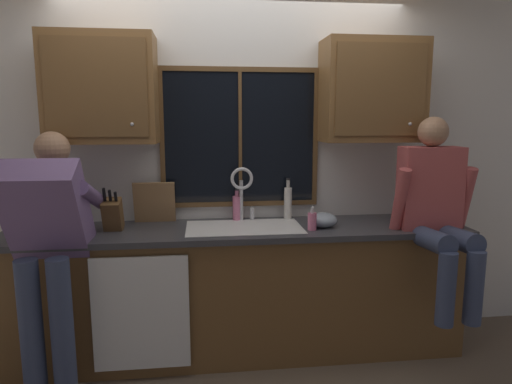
{
  "coord_description": "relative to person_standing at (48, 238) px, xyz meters",
  "views": [
    {
      "loc": [
        -0.24,
        -3.3,
        1.66
      ],
      "look_at": [
        0.12,
        -0.3,
        1.17
      ],
      "focal_mm": 31.2,
      "sensor_mm": 36.0,
      "label": 1
    }
  ],
  "objects": [
    {
      "name": "window_frame_left",
      "position": [
        0.63,
        0.61,
        0.55
      ],
      "size": [
        0.03,
        0.02,
        0.95
      ],
      "primitive_type": "cube",
      "color": "brown"
    },
    {
      "name": "countertop",
      "position": [
        1.15,
        0.32,
        -0.07
      ],
      "size": [
        3.17,
        0.62,
        0.04
      ],
      "primitive_type": "cube",
      "color": "#38383D",
      "rests_on": "lower_cabinet_run"
    },
    {
      "name": "window_frame_bottom",
      "position": [
        1.19,
        0.61,
        0.06
      ],
      "size": [
        1.17,
        0.02,
        0.04
      ],
      "primitive_type": "cube",
      "color": "brown"
    },
    {
      "name": "window_frame_right",
      "position": [
        1.76,
        0.61,
        0.55
      ],
      "size": [
        0.03,
        0.02,
        0.95
      ],
      "primitive_type": "cube",
      "color": "brown"
    },
    {
      "name": "upper_cabinet_right",
      "position": [
        2.13,
        0.46,
        0.89
      ],
      "size": [
        0.72,
        0.36,
        0.72
      ],
      "color": "brown"
    },
    {
      "name": "bottle_green_glass",
      "position": [
        1.16,
        0.56,
        0.05
      ],
      "size": [
        0.06,
        0.06,
        0.24
      ],
      "color": "pink",
      "rests_on": "countertop"
    },
    {
      "name": "knife_block",
      "position": [
        0.31,
        0.34,
        0.06
      ],
      "size": [
        0.12,
        0.18,
        0.32
      ],
      "color": "brown",
      "rests_on": "countertop"
    },
    {
      "name": "person_sitting_on_counter",
      "position": [
        2.45,
        0.06,
        0.13
      ],
      "size": [
        0.54,
        0.61,
        1.26
      ],
      "color": "#384260",
      "rests_on": "countertop"
    },
    {
      "name": "soap_dispenser",
      "position": [
        1.64,
        0.2,
        0.01
      ],
      "size": [
        0.06,
        0.07,
        0.16
      ],
      "color": "pink",
      "rests_on": "countertop"
    },
    {
      "name": "upper_cabinet_left",
      "position": [
        0.26,
        0.46,
        0.89
      ],
      "size": [
        0.72,
        0.36,
        0.72
      ],
      "color": "brown"
    },
    {
      "name": "mixing_bowl",
      "position": [
        1.74,
        0.29,
        -0.01
      ],
      "size": [
        0.2,
        0.2,
        0.1
      ],
      "primitive_type": "ellipsoid",
      "color": "#8C99A8",
      "rests_on": "countertop"
    },
    {
      "name": "lower_cabinet_run",
      "position": [
        1.15,
        0.34,
        -0.53
      ],
      "size": [
        3.11,
        0.58,
        0.88
      ],
      "primitive_type": "cube",
      "color": "brown",
      "rests_on": "floor"
    },
    {
      "name": "window_mullion_center",
      "position": [
        1.19,
        0.61,
        0.55
      ],
      "size": [
        0.02,
        0.02,
        0.95
      ],
      "primitive_type": "cube",
      "color": "brown"
    },
    {
      "name": "back_wall",
      "position": [
        1.15,
        0.69,
        0.3
      ],
      "size": [
        5.51,
        0.12,
        2.55
      ],
      "primitive_type": "cube",
      "color": "silver",
      "rests_on": "floor"
    },
    {
      "name": "window_glass",
      "position": [
        1.19,
        0.62,
        0.55
      ],
      "size": [
        1.1,
        0.02,
        0.95
      ],
      "primitive_type": "cube",
      "color": "black"
    },
    {
      "name": "dishwasher_front",
      "position": [
        0.51,
        0.02,
        -0.51
      ],
      "size": [
        0.6,
        0.02,
        0.74
      ],
      "primitive_type": "cube",
      "color": "white"
    },
    {
      "name": "cutting_board",
      "position": [
        0.56,
        0.55,
        0.1
      ],
      "size": [
        0.29,
        0.08,
        0.3
      ],
      "primitive_type": "cube",
      "rotation": [
        0.21,
        0.0,
        0.0
      ],
      "color": "#997047",
      "rests_on": "countertop"
    },
    {
      "name": "window_frame_top",
      "position": [
        1.19,
        0.61,
        1.05
      ],
      "size": [
        1.17,
        0.02,
        0.04
      ],
      "primitive_type": "cube",
      "color": "brown"
    },
    {
      "name": "bottle_tall_clear",
      "position": [
        1.54,
        0.55,
        0.08
      ],
      "size": [
        0.06,
        0.06,
        0.31
      ],
      "color": "silver",
      "rests_on": "countertop"
    },
    {
      "name": "sink",
      "position": [
        1.19,
        0.33,
        -0.15
      ],
      "size": [
        0.8,
        0.46,
        0.21
      ],
      "color": "silver",
      "rests_on": "lower_cabinet_run"
    },
    {
      "name": "person_standing",
      "position": [
        0.0,
        0.0,
        0.0
      ],
      "size": [
        0.53,
        0.67,
        1.59
      ],
      "color": "#384260",
      "rests_on": "floor"
    },
    {
      "name": "faucet",
      "position": [
        1.2,
        0.51,
        0.2
      ],
      "size": [
        0.18,
        0.09,
        0.4
      ],
      "color": "silver",
      "rests_on": "countertop"
    }
  ]
}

